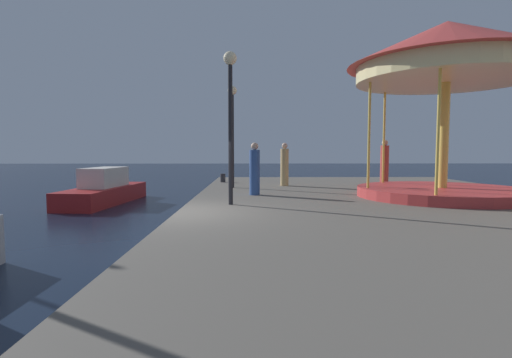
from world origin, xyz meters
TOP-DOWN VIEW (x-y plane):
  - ground_plane at (0.00, 0.00)m, footprint 120.00×120.00m
  - quay_dock at (6.01, 0.00)m, footprint 12.03×24.21m
  - motorboat_red at (-4.53, 7.37)m, footprint 2.13×5.62m
  - carousel at (7.78, 2.78)m, footprint 5.97×5.97m
  - lamp_post_mid_promenade at (1.23, 1.21)m, footprint 0.36×0.36m
  - lamp_post_far_end at (1.05, 6.05)m, footprint 0.36×0.36m
  - bollard_south at (0.47, 8.70)m, footprint 0.24×0.24m
  - person_near_carousel at (3.18, 6.83)m, footprint 0.34×0.34m
  - person_far_corner at (1.90, 3.49)m, footprint 0.34×0.34m
  - person_by_the_water at (7.34, 6.76)m, footprint 0.34×0.34m

SIDE VIEW (x-z plane):
  - ground_plane at x=0.00m, z-range 0.00..0.00m
  - quay_dock at x=6.01m, z-range 0.00..0.80m
  - motorboat_red at x=-4.53m, z-range -0.21..1.33m
  - bollard_south at x=0.47m, z-range 0.80..1.20m
  - person_far_corner at x=1.90m, z-range 0.74..2.47m
  - person_near_carousel at x=3.18m, z-range 0.74..2.53m
  - person_by_the_water at x=7.34m, z-range 0.74..2.66m
  - lamp_post_far_end at x=1.05m, z-range 1.56..5.55m
  - lamp_post_mid_promenade at x=1.23m, z-range 1.57..5.65m
  - carousel at x=7.78m, z-range 2.11..7.51m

